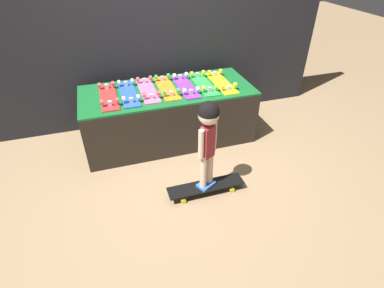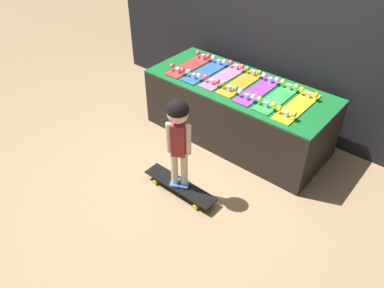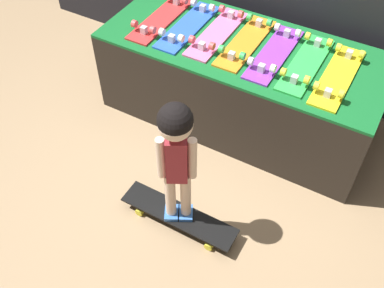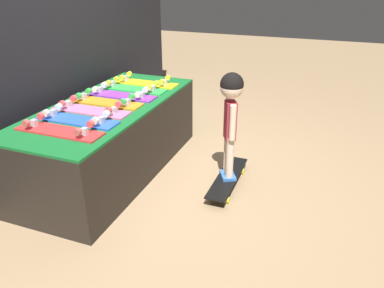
% 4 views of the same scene
% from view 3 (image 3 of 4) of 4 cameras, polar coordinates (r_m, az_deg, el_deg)
% --- Properties ---
extents(ground_plane, '(16.00, 16.00, 0.00)m').
position_cam_3_polar(ground_plane, '(3.19, 1.10, -2.77)').
color(ground_plane, '#9E7F5B').
extents(display_rack, '(1.97, 0.83, 0.66)m').
position_cam_3_polar(display_rack, '(3.34, 6.13, 7.74)').
color(display_rack, black).
rests_on(display_rack, ground_plane).
extents(skateboard_red_on_rack, '(0.18, 0.67, 0.09)m').
position_cam_3_polar(skateboard_red_on_rack, '(3.38, -3.96, 15.72)').
color(skateboard_red_on_rack, red).
rests_on(skateboard_red_on_rack, display_rack).
extents(skateboard_blue_on_rack, '(0.18, 0.67, 0.09)m').
position_cam_3_polar(skateboard_blue_on_rack, '(3.29, -0.53, 14.84)').
color(skateboard_blue_on_rack, blue).
rests_on(skateboard_blue_on_rack, display_rack).
extents(skateboard_pink_on_rack, '(0.18, 0.67, 0.09)m').
position_cam_3_polar(skateboard_pink_on_rack, '(3.22, 3.19, 13.98)').
color(skateboard_pink_on_rack, pink).
rests_on(skateboard_pink_on_rack, display_rack).
extents(skateboard_orange_on_rack, '(0.18, 0.67, 0.09)m').
position_cam_3_polar(skateboard_orange_on_rack, '(3.15, 6.83, 12.83)').
color(skateboard_orange_on_rack, orange).
rests_on(skateboard_orange_on_rack, display_rack).
extents(skateboard_purple_on_rack, '(0.18, 0.67, 0.09)m').
position_cam_3_polar(skateboard_purple_on_rack, '(3.07, 10.42, 11.35)').
color(skateboard_purple_on_rack, purple).
rests_on(skateboard_purple_on_rack, display_rack).
extents(skateboard_green_on_rack, '(0.18, 0.67, 0.09)m').
position_cam_3_polar(skateboard_green_on_rack, '(3.03, 14.27, 9.97)').
color(skateboard_green_on_rack, green).
rests_on(skateboard_green_on_rack, display_rack).
extents(skateboard_yellow_on_rack, '(0.18, 0.67, 0.09)m').
position_cam_3_polar(skateboard_yellow_on_rack, '(2.98, 18.07, 8.29)').
color(skateboard_yellow_on_rack, yellow).
rests_on(skateboard_yellow_on_rack, display_rack).
extents(skateboard_on_floor, '(0.77, 0.18, 0.09)m').
position_cam_3_polar(skateboard_on_floor, '(2.85, -1.68, -9.08)').
color(skateboard_on_floor, black).
rests_on(skateboard_on_floor, ground_plane).
extents(child, '(0.21, 0.19, 0.91)m').
position_cam_3_polar(child, '(2.33, -2.03, -0.17)').
color(child, '#3870C6').
rests_on(child, skateboard_on_floor).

